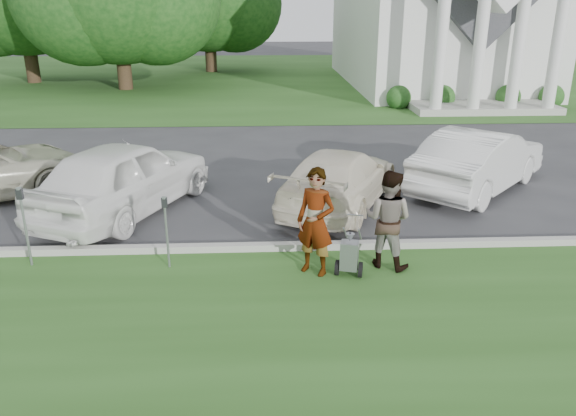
{
  "coord_description": "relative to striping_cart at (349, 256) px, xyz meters",
  "views": [
    {
      "loc": [
        -0.66,
        -9.29,
        4.51
      ],
      "look_at": [
        -0.21,
        0.0,
        1.07
      ],
      "focal_mm": 35.0,
      "sensor_mm": 36.0,
      "label": 1
    }
  ],
  "objects": [
    {
      "name": "curb",
      "position": [
        -0.82,
        1.11,
        -0.3
      ],
      "size": [
        80.0,
        0.18,
        0.15
      ],
      "primitive_type": "cube",
      "color": "#9E9E93",
      "rests_on": "ground"
    },
    {
      "name": "parking_meter_near",
      "position": [
        -3.18,
        0.46,
        0.48
      ],
      "size": [
        0.1,
        0.09,
        1.35
      ],
      "color": "gray",
      "rests_on": "ground"
    },
    {
      "name": "church_lawn",
      "position": [
        -0.82,
        27.56,
        -0.37
      ],
      "size": [
        80.0,
        30.0,
        0.01
      ],
      "primitive_type": "cube",
      "color": "#274C1A",
      "rests_on": "ground"
    },
    {
      "name": "car_b",
      "position": [
        -4.56,
        3.4,
        0.47
      ],
      "size": [
        3.76,
        5.29,
        1.67
      ],
      "primitive_type": "imported",
      "rotation": [
        0.0,
        0.0,
        2.73
      ],
      "color": "white",
      "rests_on": "ground"
    },
    {
      "name": "person_left",
      "position": [
        -0.58,
        0.14,
        0.58
      ],
      "size": [
        0.83,
        0.76,
        1.9
      ],
      "primitive_type": "imported",
      "rotation": [
        0.0,
        0.0,
        -0.57
      ],
      "color": "#999999",
      "rests_on": "ground"
    },
    {
      "name": "parking_meter_far",
      "position": [
        -5.69,
        0.66,
        0.57
      ],
      "size": [
        0.11,
        0.1,
        1.49
      ],
      "color": "gray",
      "rests_on": "ground"
    },
    {
      "name": "car_d",
      "position": [
        3.95,
        4.59,
        0.41
      ],
      "size": [
        4.47,
        4.58,
        1.56
      ],
      "primitive_type": "imported",
      "rotation": [
        0.0,
        0.0,
        2.38
      ],
      "color": "silver",
      "rests_on": "ground"
    },
    {
      "name": "ground",
      "position": [
        -0.82,
        0.56,
        -0.37
      ],
      "size": [
        120.0,
        120.0,
        0.0
      ],
      "primitive_type": "plane",
      "color": "#333335",
      "rests_on": "ground"
    },
    {
      "name": "person_right",
      "position": [
        0.72,
        0.36,
        0.52
      ],
      "size": [
        1.09,
        1.03,
        1.78
      ],
      "primitive_type": "imported",
      "rotation": [
        0.0,
        0.0,
        2.59
      ],
      "color": "#999999",
      "rests_on": "ground"
    },
    {
      "name": "grass_strip",
      "position": [
        -0.82,
        -2.44,
        -0.37
      ],
      "size": [
        80.0,
        7.0,
        0.01
      ],
      "primitive_type": "cube",
      "color": "#274C1A",
      "rests_on": "ground"
    },
    {
      "name": "car_c",
      "position": [
        0.29,
        3.58,
        0.3
      ],
      "size": [
        3.63,
        4.95,
        1.33
      ],
      "primitive_type": "imported",
      "rotation": [
        0.0,
        0.0,
        2.71
      ],
      "color": "#F2E8CD",
      "rests_on": "ground"
    },
    {
      "name": "striping_cart",
      "position": [
        0.0,
        0.0,
        0.0
      ],
      "size": [
        0.61,
        0.99,
        0.86
      ],
      "rotation": [
        0.0,
        0.0,
        -0.27
      ],
      "color": "black",
      "rests_on": "ground"
    }
  ]
}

